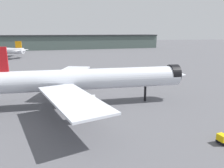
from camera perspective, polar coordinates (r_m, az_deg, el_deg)
The scene contains 3 objects.
ground at distance 57.46m, azimuth -7.06°, elevation -6.70°, with size 900.00×900.00×0.00m, color #56565B.
airliner_near_gate at distance 59.23m, azimuth -7.21°, elevation 1.11°, with size 59.92×54.88×16.21m.
terminal_building at distance 259.78m, azimuth -12.86°, elevation 10.66°, with size 224.98×46.91×24.56m.
Camera 1 is at (-3.26, -53.85, 19.80)m, focal length 34.96 mm.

